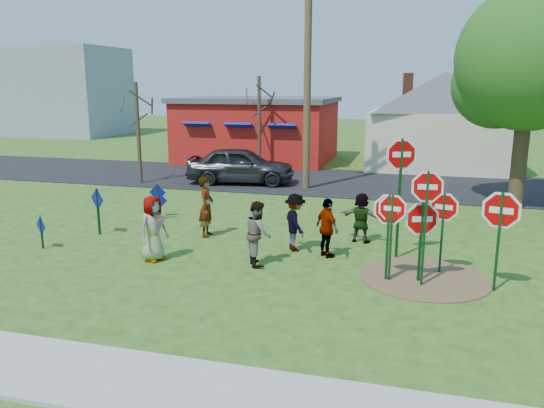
{
  "coord_description": "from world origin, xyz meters",
  "views": [
    {
      "loc": [
        4.11,
        -13.99,
        4.71
      ],
      "look_at": [
        0.03,
        1.03,
        1.18
      ],
      "focal_mm": 35.0,
      "sensor_mm": 36.0,
      "label": 1
    }
  ],
  "objects_px": {
    "leafy_tree": "(533,66)",
    "stop_sign_a": "(389,218)",
    "stop_sign_c": "(427,202)",
    "suv": "(241,165)",
    "person_a": "(153,228)",
    "stop_sign_d": "(443,213)",
    "person_b": "(206,207)",
    "utility_pole": "(308,67)",
    "stop_sign_b": "(401,167)"
  },
  "relations": [
    {
      "from": "suv",
      "to": "leafy_tree",
      "type": "relative_size",
      "value": 0.61
    },
    {
      "from": "stop_sign_c",
      "to": "suv",
      "type": "xyz_separation_m",
      "value": [
        -8.35,
        11.44,
        -1.15
      ]
    },
    {
      "from": "stop_sign_d",
      "to": "person_a",
      "type": "distance_m",
      "value": 7.58
    },
    {
      "from": "stop_sign_b",
      "to": "utility_pole",
      "type": "height_order",
      "value": "utility_pole"
    },
    {
      "from": "stop_sign_c",
      "to": "person_b",
      "type": "height_order",
      "value": "stop_sign_c"
    },
    {
      "from": "stop_sign_b",
      "to": "stop_sign_d",
      "type": "relative_size",
      "value": 1.56
    },
    {
      "from": "stop_sign_d",
      "to": "utility_pole",
      "type": "distance_m",
      "value": 12.03
    },
    {
      "from": "person_a",
      "to": "stop_sign_c",
      "type": "bearing_deg",
      "value": -69.25
    },
    {
      "from": "stop_sign_a",
      "to": "person_b",
      "type": "xyz_separation_m",
      "value": [
        -5.71,
        2.47,
        -0.63
      ]
    },
    {
      "from": "stop_sign_a",
      "to": "leafy_tree",
      "type": "bearing_deg",
      "value": 73.77
    },
    {
      "from": "person_a",
      "to": "utility_pole",
      "type": "relative_size",
      "value": 0.17
    },
    {
      "from": "stop_sign_c",
      "to": "person_b",
      "type": "xyz_separation_m",
      "value": [
        -6.54,
        2.64,
        -1.11
      ]
    },
    {
      "from": "stop_sign_b",
      "to": "person_a",
      "type": "xyz_separation_m",
      "value": [
        -6.37,
        -1.93,
        -1.63
      ]
    },
    {
      "from": "person_a",
      "to": "utility_pole",
      "type": "xyz_separation_m",
      "value": [
        1.96,
        10.96,
        4.54
      ]
    },
    {
      "from": "stop_sign_c",
      "to": "stop_sign_d",
      "type": "height_order",
      "value": "stop_sign_c"
    },
    {
      "from": "person_b",
      "to": "stop_sign_a",
      "type": "bearing_deg",
      "value": -120.73
    },
    {
      "from": "suv",
      "to": "stop_sign_c",
      "type": "bearing_deg",
      "value": -151.74
    },
    {
      "from": "stop_sign_a",
      "to": "utility_pole",
      "type": "xyz_separation_m",
      "value": [
        -4.24,
        10.84,
        3.85
      ]
    },
    {
      "from": "utility_pole",
      "to": "suv",
      "type": "bearing_deg",
      "value": 172.57
    },
    {
      "from": "stop_sign_a",
      "to": "person_b",
      "type": "relative_size",
      "value": 1.2
    },
    {
      "from": "stop_sign_d",
      "to": "person_b",
      "type": "relative_size",
      "value": 1.16
    },
    {
      "from": "stop_sign_c",
      "to": "stop_sign_d",
      "type": "relative_size",
      "value": 1.31
    },
    {
      "from": "stop_sign_c",
      "to": "utility_pole",
      "type": "bearing_deg",
      "value": 109.19
    },
    {
      "from": "stop_sign_c",
      "to": "leafy_tree",
      "type": "relative_size",
      "value": 0.35
    },
    {
      "from": "stop_sign_c",
      "to": "person_a",
      "type": "xyz_separation_m",
      "value": [
        -7.04,
        0.05,
        -1.16
      ]
    },
    {
      "from": "leafy_tree",
      "to": "stop_sign_a",
      "type": "bearing_deg",
      "value": -115.93
    },
    {
      "from": "suv",
      "to": "person_a",
      "type": "bearing_deg",
      "value": 178.71
    },
    {
      "from": "stop_sign_d",
      "to": "person_a",
      "type": "bearing_deg",
      "value": -161.71
    },
    {
      "from": "stop_sign_a",
      "to": "leafy_tree",
      "type": "relative_size",
      "value": 0.28
    },
    {
      "from": "stop_sign_b",
      "to": "stop_sign_c",
      "type": "bearing_deg",
      "value": -92.89
    },
    {
      "from": "stop_sign_a",
      "to": "person_a",
      "type": "xyz_separation_m",
      "value": [
        -6.2,
        -0.12,
        -0.68
      ]
    },
    {
      "from": "stop_sign_a",
      "to": "person_b",
      "type": "bearing_deg",
      "value": 166.26
    },
    {
      "from": "stop_sign_a",
      "to": "person_b",
      "type": "distance_m",
      "value": 6.25
    },
    {
      "from": "leafy_tree",
      "to": "stop_sign_d",
      "type": "bearing_deg",
      "value": -110.98
    },
    {
      "from": "stop_sign_a",
      "to": "person_a",
      "type": "height_order",
      "value": "stop_sign_a"
    },
    {
      "from": "person_b",
      "to": "leafy_tree",
      "type": "distance_m",
      "value": 13.03
    },
    {
      "from": "utility_pole",
      "to": "leafy_tree",
      "type": "height_order",
      "value": "utility_pole"
    },
    {
      "from": "stop_sign_b",
      "to": "person_b",
      "type": "height_order",
      "value": "stop_sign_b"
    },
    {
      "from": "stop_sign_a",
      "to": "utility_pole",
      "type": "distance_m",
      "value": 12.26
    },
    {
      "from": "stop_sign_b",
      "to": "person_b",
      "type": "xyz_separation_m",
      "value": [
        -5.88,
        0.66,
        -1.58
      ]
    },
    {
      "from": "utility_pole",
      "to": "stop_sign_c",
      "type": "bearing_deg",
      "value": -65.26
    },
    {
      "from": "suv",
      "to": "leafy_tree",
      "type": "height_order",
      "value": "leafy_tree"
    },
    {
      "from": "stop_sign_b",
      "to": "leafy_tree",
      "type": "xyz_separation_m",
      "value": [
        4.34,
        7.46,
        2.81
      ]
    },
    {
      "from": "stop_sign_a",
      "to": "utility_pole",
      "type": "relative_size",
      "value": 0.22
    },
    {
      "from": "suv",
      "to": "leafy_tree",
      "type": "distance_m",
      "value": 12.97
    },
    {
      "from": "stop_sign_c",
      "to": "stop_sign_a",
      "type": "bearing_deg",
      "value": 163.11
    },
    {
      "from": "stop_sign_a",
      "to": "suv",
      "type": "height_order",
      "value": "stop_sign_a"
    },
    {
      "from": "stop_sign_a",
      "to": "stop_sign_d",
      "type": "relative_size",
      "value": 1.04
    },
    {
      "from": "person_a",
      "to": "utility_pole",
      "type": "distance_m",
      "value": 12.02
    },
    {
      "from": "stop_sign_a",
      "to": "person_a",
      "type": "bearing_deg",
      "value": -169.19
    }
  ]
}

